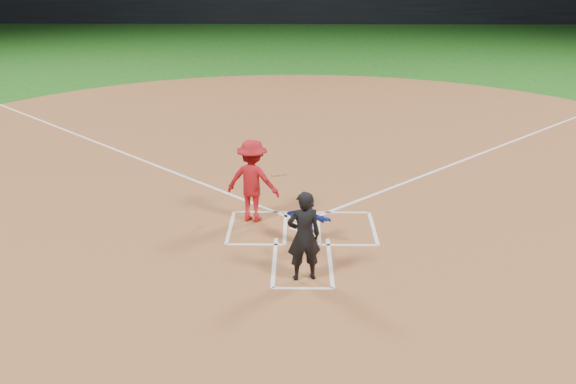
{
  "coord_description": "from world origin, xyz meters",
  "views": [
    {
      "loc": [
        -0.12,
        -13.13,
        5.64
      ],
      "look_at": [
        -0.3,
        -0.4,
        1.0
      ],
      "focal_mm": 40.0,
      "sensor_mm": 36.0,
      "label": 1
    }
  ],
  "objects_px": {
    "home_plate": "(302,227)",
    "batter_at_plate": "(253,181)",
    "catcher": "(307,220)",
    "umpire": "(304,236)"
  },
  "relations": [
    {
      "from": "home_plate",
      "to": "umpire",
      "type": "bearing_deg",
      "value": 90.46
    },
    {
      "from": "home_plate",
      "to": "batter_at_plate",
      "type": "relative_size",
      "value": 0.32
    },
    {
      "from": "umpire",
      "to": "batter_at_plate",
      "type": "bearing_deg",
      "value": -79.63
    },
    {
      "from": "home_plate",
      "to": "batter_at_plate",
      "type": "distance_m",
      "value": 1.52
    },
    {
      "from": "home_plate",
      "to": "catcher",
      "type": "bearing_deg",
      "value": 96.31
    },
    {
      "from": "home_plate",
      "to": "catcher",
      "type": "relative_size",
      "value": 0.55
    },
    {
      "from": "home_plate",
      "to": "batter_at_plate",
      "type": "bearing_deg",
      "value": -21.87
    },
    {
      "from": "catcher",
      "to": "batter_at_plate",
      "type": "distance_m",
      "value": 1.83
    },
    {
      "from": "home_plate",
      "to": "catcher",
      "type": "xyz_separation_m",
      "value": [
        0.1,
        -0.87,
        0.53
      ]
    },
    {
      "from": "catcher",
      "to": "umpire",
      "type": "xyz_separation_m",
      "value": [
        -0.08,
        -1.54,
        0.32
      ]
    }
  ]
}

